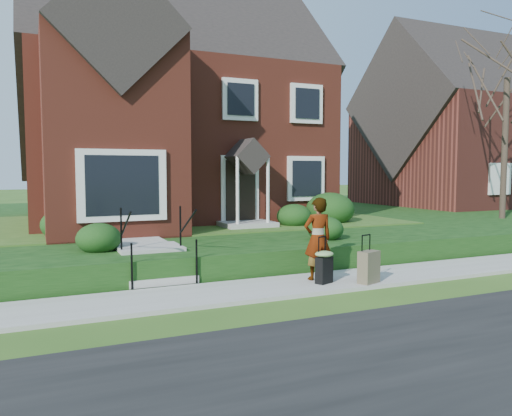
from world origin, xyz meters
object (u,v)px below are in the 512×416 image
front_steps (154,258)px  suitcase_olive (369,267)px  woman (318,239)px  suitcase_black (324,265)px

front_steps → suitcase_olive: size_ratio=2.04×
woman → suitcase_black: size_ratio=1.80×
woman → suitcase_olive: bearing=141.0°
front_steps → suitcase_black: size_ratio=2.10×
woman → suitcase_black: bearing=83.8°
front_steps → suitcase_olive: 4.55m
woman → suitcase_black: woman is taller
front_steps → suitcase_black: 3.65m
front_steps → suitcase_black: bearing=-34.3°
front_steps → suitcase_olive: bearing=-32.0°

